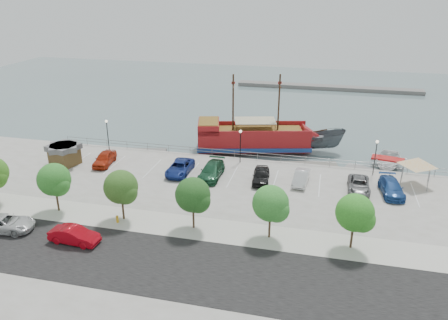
# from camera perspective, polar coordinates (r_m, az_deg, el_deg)

# --- Properties ---
(ground) EXTENTS (160.00, 160.00, 0.00)m
(ground) POSITION_cam_1_polar(r_m,az_deg,el_deg) (49.62, 0.59, -4.16)
(ground) COLOR slate
(land_slab) EXTENTS (100.00, 58.00, 1.20)m
(land_slab) POSITION_cam_1_polar(r_m,az_deg,el_deg) (32.63, -8.21, -19.61)
(land_slab) COLOR gray
(land_slab) RESTS_ON ground
(street) EXTENTS (100.00, 8.00, 0.04)m
(street) POSITION_cam_1_polar(r_m,az_deg,el_deg) (35.88, -5.31, -13.78)
(street) COLOR black
(street) RESTS_ON land_slab
(sidewalk) EXTENTS (100.00, 4.00, 0.05)m
(sidewalk) POSITION_cam_1_polar(r_m,az_deg,el_deg) (40.63, -2.61, -8.97)
(sidewalk) COLOR beige
(sidewalk) RESTS_ON land_slab
(seawall_railing) EXTENTS (50.00, 0.06, 1.00)m
(seawall_railing) POSITION_cam_1_polar(r_m,az_deg,el_deg) (55.98, 2.38, 0.70)
(seawall_railing) COLOR gray
(seawall_railing) RESTS_ON land_slab
(far_shore) EXTENTS (40.00, 3.00, 0.80)m
(far_shore) POSITION_cam_1_polar(r_m,az_deg,el_deg) (100.70, 13.41, 9.20)
(far_shore) COLOR slate
(far_shore) RESTS_ON ground
(pirate_ship) EXTENTS (18.28, 8.97, 11.31)m
(pirate_ship) POSITION_cam_1_polar(r_m,az_deg,el_deg) (60.99, 5.06, 2.84)
(pirate_ship) COLOR maroon
(pirate_ship) RESTS_ON ground
(patrol_boat) EXTENTS (8.35, 4.62, 3.06)m
(patrol_boat) POSITION_cam_1_polar(r_m,az_deg,el_deg) (61.90, 11.97, 2.36)
(patrol_boat) COLOR #4B5157
(patrol_boat) RESTS_ON ground
(speedboat) EXTENTS (5.91, 7.37, 1.36)m
(speedboat) POSITION_cam_1_polar(r_m,az_deg,el_deg) (59.72, 20.59, -0.23)
(speedboat) COLOR white
(speedboat) RESTS_ON ground
(dock_west) EXTENTS (6.55, 2.86, 0.36)m
(dock_west) POSITION_cam_1_polar(r_m,az_deg,el_deg) (61.83, -10.49, 1.12)
(dock_west) COLOR slate
(dock_west) RESTS_ON ground
(dock_mid) EXTENTS (7.89, 3.80, 0.43)m
(dock_mid) POSITION_cam_1_polar(r_m,az_deg,el_deg) (56.92, 10.85, -0.75)
(dock_mid) COLOR #68665D
(dock_mid) RESTS_ON ground
(dock_east) EXTENTS (6.49, 3.98, 0.36)m
(dock_east) POSITION_cam_1_polar(r_m,az_deg,el_deg) (57.24, 18.61, -1.47)
(dock_east) COLOR gray
(dock_east) RESTS_ON ground
(shed) EXTENTS (3.94, 3.94, 2.63)m
(shed) POSITION_cam_1_polar(r_m,az_deg,el_deg) (57.26, -20.13, 0.74)
(shed) COLOR brown
(shed) RESTS_ON land_slab
(canopy_tent) EXTENTS (5.24, 5.24, 3.68)m
(canopy_tent) POSITION_cam_1_polar(r_m,az_deg,el_deg) (52.39, 24.07, 0.29)
(canopy_tent) COLOR slate
(canopy_tent) RESTS_ON land_slab
(street_van) EXTENTS (5.58, 3.14, 1.47)m
(street_van) POSITION_cam_1_polar(r_m,az_deg,el_deg) (44.75, -26.72, -7.37)
(street_van) COLOR silver
(street_van) RESTS_ON street
(street_sedan) EXTENTS (4.54, 1.79, 1.47)m
(street_sedan) POSITION_cam_1_polar(r_m,az_deg,el_deg) (40.43, -18.98, -9.28)
(street_sedan) COLOR #AE0713
(street_sedan) RESTS_ON street
(fire_hydrant) EXTENTS (0.27, 0.27, 0.77)m
(fire_hydrant) POSITION_cam_1_polar(r_m,az_deg,el_deg) (42.58, -13.76, -7.46)
(fire_hydrant) COLOR gold
(fire_hydrant) RESTS_ON sidewalk
(lamp_post_left) EXTENTS (0.36, 0.36, 4.28)m
(lamp_post_left) POSITION_cam_1_polar(r_m,az_deg,el_deg) (59.90, -15.01, 3.85)
(lamp_post_left) COLOR black
(lamp_post_left) RESTS_ON land_slab
(lamp_post_mid) EXTENTS (0.36, 0.36, 4.28)m
(lamp_post_mid) POSITION_cam_1_polar(r_m,az_deg,el_deg) (53.94, 2.15, 2.59)
(lamp_post_mid) COLOR black
(lamp_post_mid) RESTS_ON land_slab
(lamp_post_right) EXTENTS (0.36, 0.36, 4.28)m
(lamp_post_right) POSITION_cam_1_polar(r_m,az_deg,el_deg) (53.38, 19.23, 1.10)
(lamp_post_right) COLOR black
(lamp_post_right) RESTS_ON land_slab
(tree_b) EXTENTS (3.30, 3.20, 5.00)m
(tree_b) POSITION_cam_1_polar(r_m,az_deg,el_deg) (45.09, -21.20, -2.56)
(tree_b) COLOR #473321
(tree_b) RESTS_ON sidewalk
(tree_c) EXTENTS (3.30, 3.20, 5.00)m
(tree_c) POSITION_cam_1_polar(r_m,az_deg,el_deg) (41.66, -13.18, -3.62)
(tree_c) COLOR #473321
(tree_c) RESTS_ON sidewalk
(tree_d) EXTENTS (3.30, 3.20, 5.00)m
(tree_d) POSITION_cam_1_polar(r_m,az_deg,el_deg) (39.20, -3.92, -4.76)
(tree_d) COLOR #473321
(tree_d) RESTS_ON sidewalk
(tree_e) EXTENTS (3.30, 3.20, 5.00)m
(tree_e) POSITION_cam_1_polar(r_m,az_deg,el_deg) (37.89, 6.30, -5.86)
(tree_e) COLOR #473321
(tree_e) RESTS_ON sidewalk
(tree_f) EXTENTS (3.30, 3.20, 5.00)m
(tree_f) POSITION_cam_1_polar(r_m,az_deg,el_deg) (37.85, 16.93, -6.80)
(tree_f) COLOR #473321
(tree_f) RESTS_ON sidewalk
(parked_car_a) EXTENTS (2.42, 4.85, 1.59)m
(parked_car_a) POSITION_cam_1_polar(r_m,az_deg,el_deg) (56.00, -15.34, 0.19)
(parked_car_a) COLOR #A9280F
(parked_car_a) RESTS_ON land_slab
(parked_car_c) EXTENTS (2.51, 5.32, 1.47)m
(parked_car_c) POSITION_cam_1_polar(r_m,az_deg,el_deg) (51.78, -5.79, -0.99)
(parked_car_c) COLOR navy
(parked_car_c) RESTS_ON land_slab
(parked_car_d) EXTENTS (2.29, 5.60, 1.62)m
(parked_car_d) POSITION_cam_1_polar(r_m,az_deg,el_deg) (50.49, -1.64, -1.41)
(parked_car_d) COLOR #1B4B2E
(parked_car_d) RESTS_ON land_slab
(parked_car_e) EXTENTS (2.28, 4.77, 1.57)m
(parked_car_e) POSITION_cam_1_polar(r_m,az_deg,el_deg) (49.54, 4.86, -2.01)
(parked_car_e) COLOR black
(parked_car_e) RESTS_ON land_slab
(parked_car_f) EXTENTS (1.85, 4.43, 1.42)m
(parked_car_f) POSITION_cam_1_polar(r_m,az_deg,el_deg) (49.75, 10.05, -2.27)
(parked_car_f) COLOR silver
(parked_car_f) RESTS_ON land_slab
(parked_car_g) EXTENTS (2.30, 4.91, 1.36)m
(parked_car_g) POSITION_cam_1_polar(r_m,az_deg,el_deg) (49.56, 17.20, -3.11)
(parked_car_g) COLOR slate
(parked_car_g) RESTS_ON land_slab
(parked_car_h) EXTENTS (2.67, 5.38, 1.50)m
(parked_car_h) POSITION_cam_1_polar(r_m,az_deg,el_deg) (49.86, 21.03, -3.38)
(parked_car_h) COLOR navy
(parked_car_h) RESTS_ON land_slab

